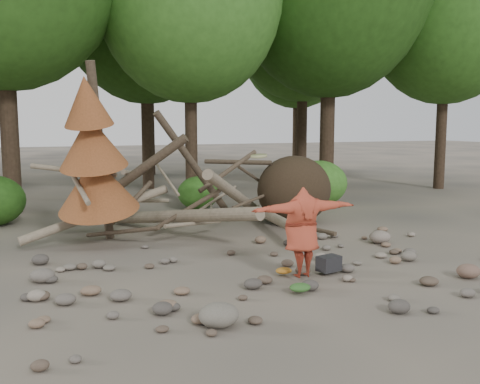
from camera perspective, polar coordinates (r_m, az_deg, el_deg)
name	(u,v)px	position (r m, az deg, el deg)	size (l,w,h in m)	color
ground	(279,270)	(10.80, 4.13, -8.29)	(120.00, 120.00, 0.00)	#514C44
deadfall_pile	(277,192)	(15.22, 3.97, -0.03)	(8.55, 5.24, 3.30)	#332619
dead_conifer	(94,158)	(12.81, -15.35, 3.53)	(2.06, 2.16, 4.35)	#4C3F30
bush_mid	(198,193)	(18.11, -4.48, -0.09)	(1.40, 1.40, 1.12)	#326A1E
bush_right	(319,183)	(19.06, 8.39, 0.95)	(2.00, 2.00, 1.60)	#3E7E27
frisbee_thrower	(302,232)	(9.93, 6.62, -4.25)	(2.25, 0.85, 2.33)	#A93B26
backpack	(329,266)	(10.61, 9.45, -7.84)	(0.44, 0.29, 0.29)	black
cloth_green	(300,290)	(9.35, 6.42, -10.37)	(0.37, 0.31, 0.14)	#2E5C24
cloth_orange	(284,273)	(10.37, 4.69, -8.63)	(0.32, 0.26, 0.12)	#A1631B
boulder_front_left	(219,315)	(7.87, -2.28, -12.97)	(0.59, 0.53, 0.35)	#6C655A
boulder_front_right	(468,271)	(11.07, 23.18, -7.76)	(0.45, 0.41, 0.27)	brown
boulder_mid_right	(380,237)	(13.46, 14.70, -4.67)	(0.53, 0.48, 0.32)	gray
boulder_mid_left	(42,275)	(10.57, -20.32, -8.34)	(0.44, 0.40, 0.27)	#676057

